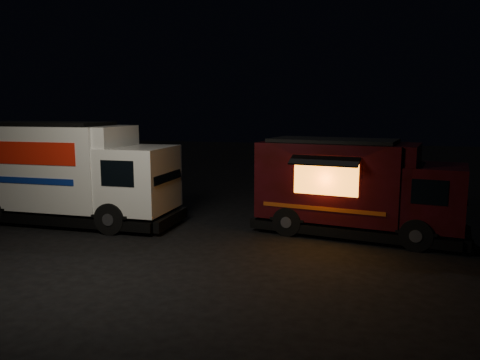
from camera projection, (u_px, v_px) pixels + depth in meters
ground at (186, 241)px, 13.82m from camera, size 80.00×80.00×0.00m
white_truck at (71, 173)px, 15.94m from camera, size 7.57×2.64×3.42m
red_truck at (359, 188)px, 14.30m from camera, size 6.65×3.43×2.95m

